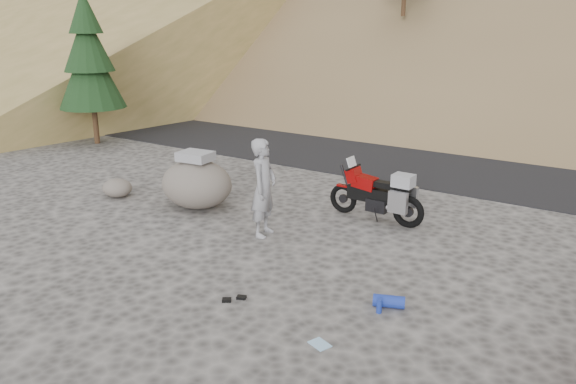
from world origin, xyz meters
name	(u,v)px	position (x,y,z in m)	size (l,w,h in m)	color
ground	(293,262)	(0.00, 0.00, 0.00)	(140.00, 140.00, 0.00)	#3C3937
road	(454,160)	(0.00, 9.00, 0.00)	(120.00, 7.00, 0.05)	black
conifer_verge	(89,57)	(-11.00, 4.50, 2.89)	(2.20, 2.20, 5.04)	#3C2915
motorcycle	(380,195)	(0.36, 2.81, 0.56)	(2.22, 0.67, 1.32)	black
man	(264,234)	(-1.20, 0.79, 0.00)	(0.71, 0.47, 1.95)	#939399
boulder	(197,183)	(-3.47, 1.33, 0.56)	(1.82, 1.60, 1.27)	#605952
small_rock	(117,188)	(-5.62, 0.84, 0.22)	(0.90, 0.85, 0.44)	#605952
gear_blue_mat	(389,301)	(2.08, -0.56, 0.09)	(0.19, 0.19, 0.47)	#1A319D
gear_bottle	(379,306)	(2.03, -0.80, 0.11)	(0.08, 0.08, 0.22)	#1A319D
gear_glove_a	(241,297)	(0.07, -1.58, 0.02)	(0.14, 0.10, 0.04)	black
gear_glove_b	(227,300)	(-0.06, -1.77, 0.02)	(0.14, 0.10, 0.05)	black
gear_blue_cloth	(320,344)	(1.73, -2.01, 0.01)	(0.28, 0.21, 0.01)	#95C3E6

